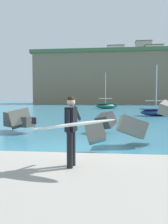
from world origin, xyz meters
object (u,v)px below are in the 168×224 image
object	(u,v)px
station_building_east	(155,54)
boat_mid_left	(159,112)
surfer_with_board	(71,126)
station_building_central	(153,51)
boat_near_left	(107,106)
station_building_annex	(116,53)
station_building_west	(143,50)

from	to	relation	value
station_building_east	boat_mid_left	bearing A→B (deg)	-100.59
surfer_with_board	station_building_central	world-z (taller)	station_building_central
boat_near_left	boat_mid_left	bearing A→B (deg)	-72.05
station_building_east	station_building_annex	xyz separation A→B (m)	(-17.06, -3.10, 0.28)
boat_near_left	station_building_west	xyz separation A→B (m)	(14.23, 51.99, 21.35)
surfer_with_board	station_building_west	distance (m)	95.35
surfer_with_board	station_building_annex	bearing A→B (deg)	87.77
station_building_west	station_building_central	xyz separation A→B (m)	(3.41, -2.77, -1.26)
station_building_west	station_building_central	world-z (taller)	station_building_west
station_building_west	boat_mid_left	bearing A→B (deg)	-96.65
surfer_with_board	station_building_east	size ratio (longest dim) A/B	0.34
station_building_east	station_building_annex	size ratio (longest dim) A/B	0.86
surfer_with_board	station_building_annex	size ratio (longest dim) A/B	0.30
boat_mid_left	station_building_west	xyz separation A→B (m)	(8.22, 70.54, 21.47)
station_building_annex	station_building_central	bearing A→B (deg)	-18.37
station_building_central	station_building_west	bearing A→B (deg)	140.84
station_building_annex	station_building_east	bearing A→B (deg)	10.31
boat_near_left	station_building_central	xyz separation A→B (m)	(17.64, 49.22, 20.08)
boat_near_left	station_building_central	size ratio (longest dim) A/B	0.94
surfer_with_board	station_building_east	xyz separation A→B (m)	(20.73, 97.06, 19.85)
station_building_central	station_building_east	xyz separation A→B (m)	(2.52, 7.93, 0.45)
boat_mid_left	station_building_central	world-z (taller)	station_building_central
boat_near_left	station_building_west	size ratio (longest dim) A/B	1.05
surfer_with_board	station_building_annex	distance (m)	96.16
boat_near_left	station_building_east	xyz separation A→B (m)	(20.16, 57.15, 20.54)
station_building_west	boat_near_left	bearing A→B (deg)	-105.31
station_building_west	station_building_annex	bearing A→B (deg)	169.55
boat_near_left	station_building_west	bearing A→B (deg)	74.69
station_building_central	station_building_east	world-z (taller)	station_building_east
boat_near_left	station_building_east	bearing A→B (deg)	70.57
station_building_west	station_building_central	distance (m)	4.57
station_building_west	station_building_central	bearing A→B (deg)	-39.16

